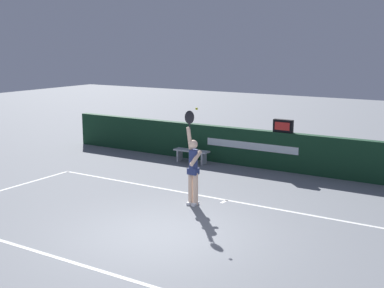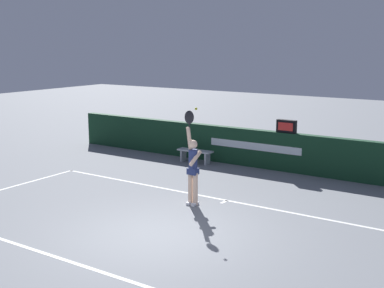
# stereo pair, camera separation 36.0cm
# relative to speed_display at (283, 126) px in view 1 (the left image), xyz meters

# --- Properties ---
(ground_plane) EXTENTS (60.00, 60.00, 0.00)m
(ground_plane) POSITION_rel_speed_display_xyz_m (-0.00, -6.77, -1.47)
(ground_plane) COLOR slate
(court_lines) EXTENTS (11.78, 5.11, 0.00)m
(court_lines) POSITION_rel_speed_display_xyz_m (-0.00, -6.30, -1.47)
(court_lines) COLOR white
(court_lines) RESTS_ON ground
(back_wall) EXTENTS (17.31, 0.28, 1.27)m
(back_wall) POSITION_rel_speed_display_xyz_m (-0.00, 0.00, -0.84)
(back_wall) COLOR #133620
(back_wall) RESTS_ON ground
(speed_display) EXTENTS (0.64, 0.18, 0.41)m
(speed_display) POSITION_rel_speed_display_xyz_m (0.00, 0.00, 0.00)
(speed_display) COLOR black
(speed_display) RESTS_ON back_wall
(tennis_player) EXTENTS (0.44, 0.49, 2.45)m
(tennis_player) POSITION_rel_speed_display_xyz_m (-0.56, -4.60, -0.46)
(tennis_player) COLOR beige
(tennis_player) RESTS_ON ground
(tennis_ball) EXTENTS (0.06, 0.06, 0.06)m
(tennis_ball) POSITION_rel_speed_display_xyz_m (-0.38, -4.73, 1.04)
(tennis_ball) COLOR yellow
(courtside_bench_near) EXTENTS (1.29, 0.40, 0.45)m
(courtside_bench_near) POSITION_rel_speed_display_xyz_m (-3.08, -0.63, -1.13)
(courtside_bench_near) COLOR #ADB3B9
(courtside_bench_near) RESTS_ON ground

